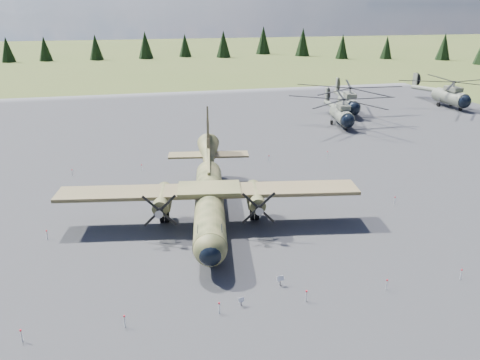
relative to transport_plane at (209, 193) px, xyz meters
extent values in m
plane|color=#4C5325|center=(2.20, -0.96, -2.56)|extent=(500.00, 500.00, 0.00)
cube|color=slate|center=(2.20, 9.04, -2.56)|extent=(120.00, 120.00, 0.04)
cylinder|color=#3C4324|center=(-0.23, -1.42, -0.43)|extent=(5.21, 16.91, 2.60)
sphere|color=#3C4324|center=(-1.55, -9.67, -0.43)|extent=(2.92, 2.92, 2.55)
sphere|color=black|center=(-1.63, -10.17, -0.47)|extent=(2.14, 2.14, 1.87)
cube|color=black|center=(-1.31, -8.20, 0.27)|extent=(2.07, 1.76, 0.51)
cone|color=#3C4324|center=(1.51, 9.40, 0.55)|extent=(3.52, 6.70, 3.91)
cube|color=#A4A7AA|center=(-0.08, -0.50, -1.49)|extent=(2.62, 5.78, 0.46)
cube|color=#393D1F|center=(-0.15, -0.96, 0.64)|extent=(27.08, 7.37, 0.32)
cube|color=#3C4324|center=(-0.15, -0.96, 0.84)|extent=(6.03, 4.18, 0.32)
cylinder|color=#3C4324|center=(-4.32, -0.57, 0.13)|extent=(2.14, 4.99, 1.39)
cube|color=#3C4324|center=(-4.20, 0.16, -0.47)|extent=(1.87, 3.34, 0.74)
cone|color=gray|center=(-4.80, -3.55, 0.13)|extent=(0.83, 0.94, 0.71)
cylinder|color=black|center=(-4.20, 0.16, -2.05)|extent=(0.97, 1.14, 1.02)
cylinder|color=#3C4324|center=(3.93, -1.90, 0.13)|extent=(2.14, 4.99, 1.39)
cube|color=#3C4324|center=(4.04, -1.16, -0.47)|extent=(1.87, 3.34, 0.74)
cone|color=gray|center=(3.45, -4.87, 0.13)|extent=(0.83, 0.94, 0.71)
cylinder|color=black|center=(4.04, -1.16, -2.05)|extent=(0.97, 1.14, 1.02)
cube|color=#3C4324|center=(0.95, 5.91, 1.11)|extent=(1.37, 6.96, 1.56)
cube|color=#393D1F|center=(1.58, 9.85, 0.59)|extent=(9.12, 3.43, 0.20)
cylinder|color=gray|center=(-1.37, -8.57, -1.38)|extent=(0.15, 0.15, 0.84)
cylinder|color=black|center=(-1.37, -8.57, -2.05)|extent=(0.46, 0.91, 0.87)
cylinder|color=slate|center=(27.12, 30.32, -0.76)|extent=(3.54, 7.33, 2.44)
sphere|color=black|center=(26.56, 26.85, -0.80)|extent=(2.58, 2.58, 2.24)
sphere|color=slate|center=(27.69, 33.79, -0.76)|extent=(2.58, 2.58, 2.24)
cube|color=slate|center=(27.06, 29.94, 0.81)|extent=(2.14, 3.35, 0.73)
cylinder|color=gray|center=(27.06, 29.94, 1.54)|extent=(0.40, 0.40, 0.98)
cylinder|color=slate|center=(28.28, 37.40, -0.41)|extent=(2.15, 8.36, 1.40)
cube|color=slate|center=(28.87, 41.01, 0.81)|extent=(0.43, 1.38, 2.34)
cylinder|color=black|center=(29.21, 40.96, 0.81)|extent=(0.47, 2.51, 2.54)
cylinder|color=black|center=(26.65, 27.43, -2.17)|extent=(0.38, 0.70, 0.66)
cylinder|color=black|center=(26.01, 31.69, -2.17)|extent=(0.41, 0.82, 0.78)
cylinder|color=gray|center=(26.01, 31.69, -1.66)|extent=(0.16, 0.16, 1.42)
cylinder|color=black|center=(28.61, 31.27, -2.17)|extent=(0.41, 0.82, 0.78)
cylinder|color=gray|center=(28.61, 31.27, -1.66)|extent=(0.16, 0.16, 1.42)
cylinder|color=slate|center=(32.08, 38.28, -0.61)|extent=(4.29, 8.01, 2.64)
sphere|color=black|center=(31.23, 34.57, -0.66)|extent=(2.92, 2.92, 2.43)
sphere|color=slate|center=(32.94, 41.98, -0.61)|extent=(2.92, 2.92, 2.43)
cube|color=slate|center=(31.99, 37.86, 1.09)|extent=(2.51, 3.70, 0.79)
cylinder|color=gray|center=(31.99, 37.86, 1.88)|extent=(0.46, 0.46, 1.06)
cylinder|color=slate|center=(33.84, 45.84, -0.24)|extent=(2.90, 8.99, 1.51)
cube|color=slate|center=(34.73, 49.71, 1.09)|extent=(0.56, 1.49, 2.54)
cylinder|color=black|center=(35.09, 49.62, 1.09)|extent=(0.68, 2.69, 2.75)
cylinder|color=black|center=(31.37, 35.19, -2.14)|extent=(0.45, 0.77, 0.72)
cylinder|color=black|center=(30.98, 39.83, -2.14)|extent=(0.50, 0.90, 0.85)
cylinder|color=gray|center=(30.98, 39.83, -1.58)|extent=(0.18, 0.18, 1.53)
cylinder|color=black|center=(33.76, 39.19, -2.14)|extent=(0.50, 0.90, 0.85)
cylinder|color=gray|center=(33.76, 39.19, -1.58)|extent=(0.18, 0.18, 1.53)
cylinder|color=slate|center=(54.01, 39.40, -0.55)|extent=(2.89, 7.89, 2.72)
sphere|color=black|center=(54.09, 35.49, -0.60)|extent=(2.56, 2.56, 2.50)
sphere|color=slate|center=(53.92, 43.32, -0.55)|extent=(2.56, 2.56, 2.50)
cube|color=slate|center=(54.02, 38.97, 1.19)|extent=(1.92, 3.52, 0.82)
cylinder|color=gray|center=(54.02, 38.97, 2.01)|extent=(0.40, 0.40, 1.09)
cylinder|color=slate|center=(53.83, 47.40, -0.17)|extent=(1.11, 9.31, 1.56)
cube|color=slate|center=(53.75, 51.48, 1.19)|extent=(0.27, 1.53, 2.61)
cylinder|color=black|center=(54.13, 51.49, 1.19)|extent=(0.13, 2.83, 2.83)
cylinder|color=black|center=(54.08, 36.14, -2.13)|extent=(0.32, 0.75, 0.74)
cylinder|color=black|center=(52.51, 40.68, -2.13)|extent=(0.35, 0.88, 0.87)
cylinder|color=gray|center=(52.51, 40.68, -1.55)|extent=(0.16, 0.16, 1.58)
cylinder|color=black|center=(55.45, 40.74, -2.13)|extent=(0.35, 0.88, 0.87)
cylinder|color=gray|center=(55.45, 40.74, -1.55)|extent=(0.16, 0.16, 1.58)
cube|color=gray|center=(-0.22, -13.94, -2.31)|extent=(0.09, 0.09, 0.50)
cube|color=silver|center=(-0.22, -13.98, -2.07)|extent=(0.43, 0.26, 0.28)
cube|color=gray|center=(3.06, -12.22, -2.25)|extent=(0.09, 0.09, 0.62)
cube|color=silver|center=(3.06, -12.27, -1.95)|extent=(0.51, 0.23, 0.35)
cylinder|color=silver|center=(-13.80, -14.46, -2.16)|extent=(0.07, 0.07, 0.80)
cylinder|color=red|center=(-13.80, -14.46, -1.76)|extent=(0.12, 0.12, 0.10)
cylinder|color=silver|center=(-7.80, -14.46, -2.16)|extent=(0.07, 0.07, 0.80)
cylinder|color=red|center=(-7.80, -14.46, -1.76)|extent=(0.12, 0.12, 0.10)
cylinder|color=silver|center=(-1.80, -14.46, -2.16)|extent=(0.07, 0.07, 0.80)
cylinder|color=red|center=(-1.80, -14.46, -1.76)|extent=(0.12, 0.12, 0.10)
cylinder|color=silver|center=(4.20, -14.46, -2.16)|extent=(0.07, 0.07, 0.80)
cylinder|color=red|center=(4.20, -14.46, -1.76)|extent=(0.12, 0.12, 0.10)
cylinder|color=silver|center=(10.20, -14.46, -2.16)|extent=(0.07, 0.07, 0.80)
cylinder|color=red|center=(10.20, -14.46, -1.76)|extent=(0.12, 0.12, 0.10)
cylinder|color=silver|center=(16.20, -14.46, -2.16)|extent=(0.07, 0.07, 0.80)
cylinder|color=red|center=(16.20, -14.46, -1.76)|extent=(0.12, 0.12, 0.10)
cylinder|color=silver|center=(-13.80, 15.04, -2.16)|extent=(0.07, 0.07, 0.80)
cylinder|color=red|center=(-13.80, 15.04, -1.76)|extent=(0.12, 0.12, 0.10)
cylinder|color=silver|center=(-5.80, 15.04, -2.16)|extent=(0.07, 0.07, 0.80)
cylinder|color=red|center=(-5.80, 15.04, -1.76)|extent=(0.12, 0.12, 0.10)
cylinder|color=silver|center=(2.20, 15.04, -2.16)|extent=(0.07, 0.07, 0.80)
cylinder|color=red|center=(2.20, 15.04, -1.76)|extent=(0.12, 0.12, 0.10)
cylinder|color=silver|center=(10.20, 15.04, -2.16)|extent=(0.07, 0.07, 0.80)
cylinder|color=red|center=(10.20, 15.04, -1.76)|extent=(0.12, 0.12, 0.10)
cylinder|color=silver|center=(18.20, 15.04, -2.16)|extent=(0.07, 0.07, 0.80)
cylinder|color=red|center=(18.20, 15.04, -1.76)|extent=(0.12, 0.12, 0.10)
cylinder|color=silver|center=(-14.30, -0.96, -2.16)|extent=(0.07, 0.07, 0.80)
cylinder|color=red|center=(-14.30, -0.96, -1.76)|extent=(0.12, 0.12, 0.10)
cylinder|color=silver|center=(18.70, -0.96, -2.16)|extent=(0.07, 0.07, 0.80)
cylinder|color=red|center=(18.70, -0.96, -1.76)|extent=(0.12, 0.12, 0.10)
cone|color=black|center=(105.09, 114.35, 2.11)|extent=(5.23, 5.23, 9.34)
cone|color=black|center=(86.97, 122.58, 1.50)|extent=(4.54, 4.54, 8.11)
cone|color=black|center=(71.15, 126.72, 1.84)|extent=(4.93, 4.93, 8.80)
cone|color=black|center=(60.34, 139.71, 2.73)|extent=(5.92, 5.92, 10.58)
cone|color=black|center=(47.37, 150.47, 2.88)|extent=(6.09, 6.09, 10.88)
cone|color=black|center=(29.01, 140.96, 2.38)|extent=(5.54, 5.54, 9.89)
cone|color=black|center=(15.00, 146.28, 1.73)|extent=(4.81, 4.81, 8.59)
cone|color=black|center=(-0.03, 143.24, 2.34)|extent=(5.49, 5.49, 9.81)
cone|color=black|center=(-17.79, 142.93, 1.93)|extent=(5.03, 5.03, 8.99)
cone|color=black|center=(-35.24, 143.25, 1.72)|extent=(4.79, 4.79, 8.56)
cone|color=black|center=(-47.45, 142.42, 1.76)|extent=(4.84, 4.84, 8.65)
camera|label=1|loc=(-6.22, -39.63, 16.37)|focal=35.00mm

